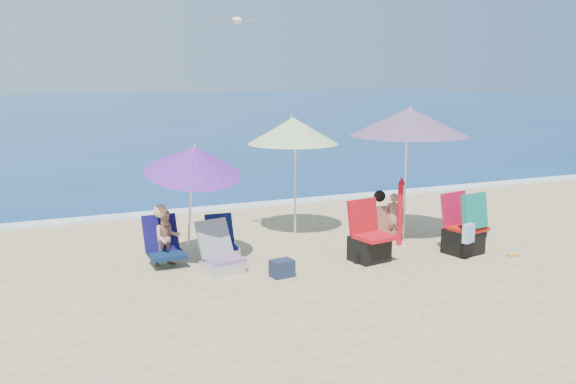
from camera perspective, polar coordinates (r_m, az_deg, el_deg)
name	(u,v)px	position (r m, az deg, el deg)	size (l,w,h in m)	color
ground	(331,270)	(10.26, 3.81, -6.87)	(120.00, 120.00, 0.00)	#D8BC84
sea	(65,111)	(53.94, -19.01, 6.71)	(120.00, 80.00, 0.12)	navy
foam	(227,207)	(14.81, -5.34, -1.35)	(120.00, 0.50, 0.04)	white
umbrella_turquoise	(409,122)	(11.91, 10.58, 6.08)	(2.56, 2.56, 2.47)	white
umbrella_striped	(293,131)	(12.04, 0.46, 5.39)	(1.86, 1.86, 2.27)	silver
umbrella_blue	(194,160)	(10.24, -8.30, 2.81)	(1.59, 1.65, 2.08)	white
furled_umbrella	(400,208)	(11.69, 9.83, -1.37)	(0.13, 0.13, 1.24)	red
chair_navy	(222,244)	(11.09, -5.79, -4.61)	(0.56, 0.66, 0.66)	#0E104F
chair_rainbow	(221,259)	(10.18, -5.94, -5.84)	(0.70, 0.80, 0.77)	#BF434C
camp_chair_left	(369,243)	(10.74, 7.13, -4.46)	(0.68, 0.73, 1.00)	red
camp_chair_right	(464,232)	(11.43, 15.24, -3.37)	(0.74, 0.87, 1.08)	#B8180D
person_center	(389,217)	(12.04, 8.84, -2.18)	(0.72, 0.59, 0.90)	tan
person_left	(166,237)	(10.57, -10.69, -3.93)	(0.58, 0.69, 1.01)	tan
bag_navy_a	(282,268)	(9.89, -0.53, -6.72)	(0.36, 0.28, 0.26)	#1C253E
bag_navy_b	(476,230)	(12.62, 16.15, -3.19)	(0.53, 0.49, 0.32)	#1A1836
bag_black_b	(360,257)	(10.67, 6.38, -5.72)	(0.26, 0.21, 0.18)	black
orange_item	(513,255)	(11.62, 19.17, -5.28)	(0.21, 0.13, 0.03)	orange
seagull	(237,20)	(11.14, -4.51, 14.79)	(0.73, 0.33, 0.13)	silver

